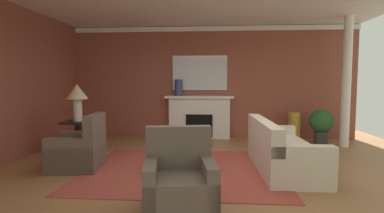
{
  "coord_description": "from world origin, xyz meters",
  "views": [
    {
      "loc": [
        0.2,
        -4.93,
        1.49
      ],
      "look_at": [
        -0.25,
        1.09,
        1.0
      ],
      "focal_mm": 28.05,
      "sensor_mm": 36.0,
      "label": 1
    }
  ],
  "objects_px": {
    "table_lamp": "(77,95)",
    "potted_plant": "(321,123)",
    "armchair_facing_fireplace": "(180,185)",
    "vase_tall_corner": "(294,127)",
    "vase_mantel_left": "(178,88)",
    "coffee_table": "(183,150)",
    "fireplace": "(199,118)",
    "mantel_mirror": "(200,73)",
    "armchair_near_window": "(79,151)",
    "sofa": "(281,153)",
    "side_table": "(78,136)"
  },
  "relations": [
    {
      "from": "sofa",
      "to": "vase_mantel_left",
      "type": "bearing_deg",
      "value": 127.22
    },
    {
      "from": "sofa",
      "to": "side_table",
      "type": "bearing_deg",
      "value": 168.91
    },
    {
      "from": "vase_tall_corner",
      "to": "potted_plant",
      "type": "bearing_deg",
      "value": -15.5
    },
    {
      "from": "fireplace",
      "to": "armchair_near_window",
      "type": "distance_m",
      "value": 3.56
    },
    {
      "from": "mantel_mirror",
      "to": "armchair_facing_fireplace",
      "type": "xyz_separation_m",
      "value": [
        0.0,
        -4.65,
        -1.43
      ]
    },
    {
      "from": "fireplace",
      "to": "potted_plant",
      "type": "height_order",
      "value": "fireplace"
    },
    {
      "from": "vase_mantel_left",
      "to": "potted_plant",
      "type": "distance_m",
      "value": 3.66
    },
    {
      "from": "armchair_near_window",
      "to": "coffee_table",
      "type": "height_order",
      "value": "armchair_near_window"
    },
    {
      "from": "sofa",
      "to": "coffee_table",
      "type": "relative_size",
      "value": 2.13
    },
    {
      "from": "mantel_mirror",
      "to": "table_lamp",
      "type": "bearing_deg",
      "value": -138.03
    },
    {
      "from": "fireplace",
      "to": "vase_tall_corner",
      "type": "height_order",
      "value": "fireplace"
    },
    {
      "from": "sofa",
      "to": "table_lamp",
      "type": "relative_size",
      "value": 2.84
    },
    {
      "from": "armchair_near_window",
      "to": "vase_mantel_left",
      "type": "xyz_separation_m",
      "value": [
        1.36,
        2.95,
        1.04
      ]
    },
    {
      "from": "side_table",
      "to": "mantel_mirror",
      "type": "bearing_deg",
      "value": 41.97
    },
    {
      "from": "armchair_near_window",
      "to": "vase_tall_corner",
      "type": "distance_m",
      "value": 5.07
    },
    {
      "from": "coffee_table",
      "to": "potted_plant",
      "type": "relative_size",
      "value": 1.2
    },
    {
      "from": "armchair_facing_fireplace",
      "to": "vase_tall_corner",
      "type": "height_order",
      "value": "armchair_facing_fireplace"
    },
    {
      "from": "potted_plant",
      "to": "armchair_facing_fireplace",
      "type": "bearing_deg",
      "value": -126.25
    },
    {
      "from": "mantel_mirror",
      "to": "side_table",
      "type": "bearing_deg",
      "value": -138.03
    },
    {
      "from": "armchair_near_window",
      "to": "armchair_facing_fireplace",
      "type": "distance_m",
      "value": 2.46
    },
    {
      "from": "side_table",
      "to": "vase_mantel_left",
      "type": "xyz_separation_m",
      "value": [
        1.83,
        1.97,
        0.95
      ]
    },
    {
      "from": "table_lamp",
      "to": "potted_plant",
      "type": "bearing_deg",
      "value": 16.15
    },
    {
      "from": "fireplace",
      "to": "potted_plant",
      "type": "relative_size",
      "value": 2.16
    },
    {
      "from": "side_table",
      "to": "table_lamp",
      "type": "bearing_deg",
      "value": 90.0
    },
    {
      "from": "table_lamp",
      "to": "potted_plant",
      "type": "distance_m",
      "value": 5.64
    },
    {
      "from": "sofa",
      "to": "vase_tall_corner",
      "type": "bearing_deg",
      "value": 70.99
    },
    {
      "from": "armchair_facing_fireplace",
      "to": "vase_tall_corner",
      "type": "relative_size",
      "value": 1.28
    },
    {
      "from": "armchair_near_window",
      "to": "fireplace",
      "type": "bearing_deg",
      "value": 57.49
    },
    {
      "from": "side_table",
      "to": "table_lamp",
      "type": "distance_m",
      "value": 0.82
    },
    {
      "from": "potted_plant",
      "to": "vase_mantel_left",
      "type": "bearing_deg",
      "value": 173.29
    },
    {
      "from": "fireplace",
      "to": "vase_tall_corner",
      "type": "xyz_separation_m",
      "value": [
        2.39,
        -0.3,
        -0.17
      ]
    },
    {
      "from": "armchair_facing_fireplace",
      "to": "coffee_table",
      "type": "distance_m",
      "value": 1.63
    },
    {
      "from": "armchair_facing_fireplace",
      "to": "table_lamp",
      "type": "distance_m",
      "value": 3.58
    },
    {
      "from": "side_table",
      "to": "table_lamp",
      "type": "xyz_separation_m",
      "value": [
        0.0,
        0.0,
        0.82
      ]
    },
    {
      "from": "mantel_mirror",
      "to": "potted_plant",
      "type": "height_order",
      "value": "mantel_mirror"
    },
    {
      "from": "vase_tall_corner",
      "to": "fireplace",
      "type": "bearing_deg",
      "value": 172.86
    },
    {
      "from": "fireplace",
      "to": "armchair_facing_fireplace",
      "type": "xyz_separation_m",
      "value": [
        0.0,
        -4.53,
        -0.23
      ]
    },
    {
      "from": "sofa",
      "to": "table_lamp",
      "type": "height_order",
      "value": "table_lamp"
    },
    {
      "from": "table_lamp",
      "to": "armchair_facing_fireplace",
      "type": "bearing_deg",
      "value": -46.49
    },
    {
      "from": "sofa",
      "to": "potted_plant",
      "type": "height_order",
      "value": "sofa"
    },
    {
      "from": "sofa",
      "to": "potted_plant",
      "type": "distance_m",
      "value": 2.75
    },
    {
      "from": "coffee_table",
      "to": "vase_tall_corner",
      "type": "height_order",
      "value": "vase_tall_corner"
    },
    {
      "from": "mantel_mirror",
      "to": "potted_plant",
      "type": "distance_m",
      "value": 3.29
    },
    {
      "from": "mantel_mirror",
      "to": "coffee_table",
      "type": "distance_m",
      "value": 3.34
    },
    {
      "from": "coffee_table",
      "to": "potted_plant",
      "type": "distance_m",
      "value": 3.97
    },
    {
      "from": "armchair_near_window",
      "to": "potted_plant",
      "type": "relative_size",
      "value": 1.14
    },
    {
      "from": "armchair_near_window",
      "to": "mantel_mirror",
      "type": "bearing_deg",
      "value": 58.51
    },
    {
      "from": "mantel_mirror",
      "to": "vase_tall_corner",
      "type": "xyz_separation_m",
      "value": [
        2.39,
        -0.42,
        -1.36
      ]
    },
    {
      "from": "sofa",
      "to": "armchair_facing_fireplace",
      "type": "xyz_separation_m",
      "value": [
        -1.53,
        -1.75,
        0.01
      ]
    },
    {
      "from": "coffee_table",
      "to": "potted_plant",
      "type": "bearing_deg",
      "value": 38.02
    }
  ]
}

